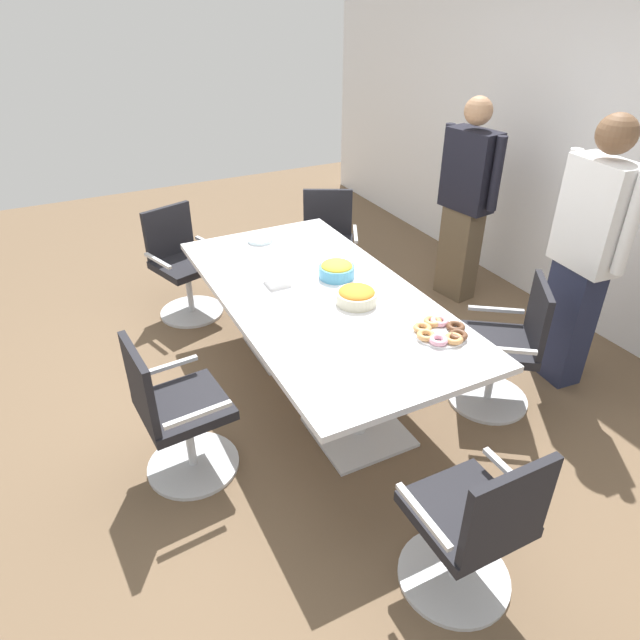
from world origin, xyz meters
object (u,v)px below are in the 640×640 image
(office_chair_4, at_px, (472,531))
(person_standing_1, at_px, (585,253))
(donut_platter, at_px, (441,331))
(snack_bowl_chips_orange, at_px, (357,295))
(office_chair_3, at_px, (176,417))
(office_chair_1, at_px, (327,249))
(person_standing_0, at_px, (466,200))
(conference_table, at_px, (320,310))
(napkin_pile, at_px, (277,281))
(office_chair_0, at_px, (505,352))
(snack_bowl_chips_yellow, at_px, (337,269))
(plate_stack, at_px, (260,240))
(office_chair_2, at_px, (183,269))

(office_chair_4, xyz_separation_m, person_standing_1, (-1.04, 1.70, 0.57))
(office_chair_4, height_order, donut_platter, office_chair_4)
(office_chair_4, bearing_deg, snack_bowl_chips_orange, 80.60)
(office_chair_3, xyz_separation_m, person_standing_1, (0.29, 2.68, 0.57))
(office_chair_1, relative_size, person_standing_0, 0.53)
(conference_table, relative_size, napkin_pile, 16.68)
(office_chair_0, distance_m, snack_bowl_chips_yellow, 1.24)
(snack_bowl_chips_orange, bearing_deg, plate_stack, -171.24)
(office_chair_0, bearing_deg, person_standing_0, 7.57)
(conference_table, distance_m, office_chair_3, 1.16)
(office_chair_3, xyz_separation_m, donut_platter, (0.39, 1.47, 0.37))
(office_chair_1, height_order, donut_platter, office_chair_1)
(office_chair_1, xyz_separation_m, plate_stack, (0.32, -0.75, 0.36))
(snack_bowl_chips_yellow, bearing_deg, napkin_pile, -101.37)
(office_chair_4, height_order, napkin_pile, office_chair_4)
(person_standing_0, bearing_deg, office_chair_4, 133.55)
(office_chair_0, relative_size, person_standing_1, 0.49)
(office_chair_4, distance_m, plate_stack, 2.69)
(conference_table, relative_size, office_chair_4, 2.64)
(person_standing_0, xyz_separation_m, snack_bowl_chips_yellow, (0.52, -1.52, -0.09))
(office_chair_2, distance_m, plate_stack, 0.81)
(office_chair_4, xyz_separation_m, napkin_pile, (-1.94, -0.09, 0.37))
(office_chair_1, distance_m, person_standing_0, 1.27)
(office_chair_0, relative_size, office_chair_4, 1.00)
(office_chair_3, relative_size, donut_platter, 2.89)
(office_chair_1, relative_size, snack_bowl_chips_orange, 3.53)
(office_chair_4, relative_size, donut_platter, 2.89)
(office_chair_3, distance_m, person_standing_1, 2.75)
(snack_bowl_chips_orange, bearing_deg, snack_bowl_chips_yellow, 170.96)
(snack_bowl_chips_orange, relative_size, plate_stack, 1.32)
(person_standing_0, bearing_deg, office_chair_3, 101.41)
(donut_platter, bearing_deg, office_chair_2, -157.08)
(snack_bowl_chips_yellow, relative_size, snack_bowl_chips_orange, 0.94)
(person_standing_0, height_order, snack_bowl_chips_yellow, person_standing_0)
(donut_platter, xyz_separation_m, napkin_pile, (-0.99, -0.59, 0.00))
(office_chair_4, bearing_deg, person_standing_0, 52.63)
(office_chair_3, bearing_deg, office_chair_2, 158.79)
(office_chair_2, distance_m, person_standing_0, 2.46)
(office_chair_4, bearing_deg, office_chair_2, 98.22)
(office_chair_2, bearing_deg, donut_platter, 94.95)
(person_standing_1, distance_m, donut_platter, 1.23)
(snack_bowl_chips_yellow, bearing_deg, donut_platter, 11.49)
(plate_stack, xyz_separation_m, napkin_pile, (0.72, -0.16, 0.01))
(office_chair_1, distance_m, napkin_pile, 1.44)
(conference_table, xyz_separation_m, plate_stack, (-0.97, -0.03, 0.14))
(office_chair_4, bearing_deg, office_chair_1, 74.74)
(office_chair_2, relative_size, donut_platter, 2.89)
(person_standing_0, bearing_deg, office_chair_2, 61.79)
(office_chair_0, bearing_deg, donut_platter, 130.68)
(conference_table, xyz_separation_m, person_standing_0, (-0.68, 1.72, 0.28))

